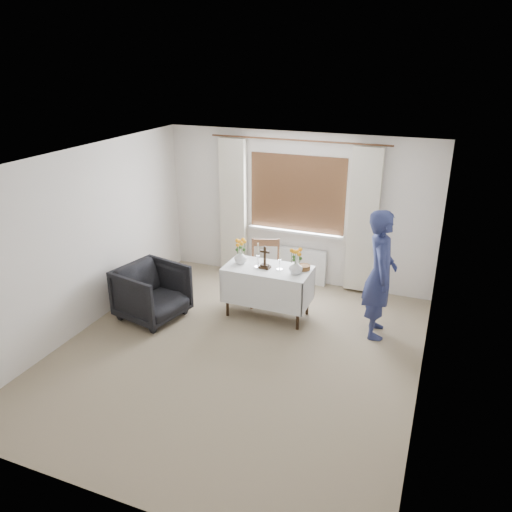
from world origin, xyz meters
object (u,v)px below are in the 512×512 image
at_px(wooden_chair, 265,274).
at_px(wooden_cross, 265,257).
at_px(person, 380,274).
at_px(flower_vase_left, 240,257).
at_px(altar_table, 268,292).
at_px(flower_vase_right, 296,267).
at_px(armchair, 152,293).

relative_size(wooden_chair, wooden_cross, 2.96).
bearing_deg(person, flower_vase_left, 80.65).
height_order(altar_table, flower_vase_right, flower_vase_right).
relative_size(altar_table, wooden_cross, 3.68).
height_order(armchair, wooden_cross, wooden_cross).
bearing_deg(wooden_chair, flower_vase_right, -52.24).
bearing_deg(wooden_cross, altar_table, 40.36).
bearing_deg(person, wooden_chair, 70.02).
xyz_separation_m(person, flower_vase_right, (-1.13, -0.11, -0.03)).
height_order(wooden_cross, flower_vase_left, wooden_cross).
distance_m(wooden_chair, wooden_cross, 0.59).
bearing_deg(person, wooden_cross, 82.53).
bearing_deg(person, flower_vase_right, 84.97).
xyz_separation_m(flower_vase_left, flower_vase_right, (0.86, -0.06, 0.00)).
xyz_separation_m(armchair, flower_vase_right, (1.97, 0.63, 0.46)).
bearing_deg(flower_vase_right, armchair, -162.15).
bearing_deg(flower_vase_right, person, 5.75).
distance_m(wooden_cross, flower_vase_right, 0.47).
bearing_deg(altar_table, wooden_cross, -143.27).
xyz_separation_m(person, wooden_cross, (-1.60, -0.09, 0.04)).
height_order(altar_table, wooden_cross, wooden_cross).
bearing_deg(wooden_chair, person, -28.15).
relative_size(armchair, flower_vase_left, 4.54).
bearing_deg(wooden_cross, armchair, -152.76).
relative_size(wooden_cross, flower_vase_left, 1.75).
relative_size(armchair, wooden_cross, 2.60).
xyz_separation_m(altar_table, wooden_cross, (-0.04, -0.03, 0.55)).
height_order(wooden_chair, person, person).
distance_m(person, wooden_cross, 1.60).
relative_size(person, flower_vase_left, 9.22).
xyz_separation_m(armchair, wooden_cross, (1.50, 0.65, 0.53)).
xyz_separation_m(wooden_chair, wooden_cross, (0.13, -0.37, 0.43)).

